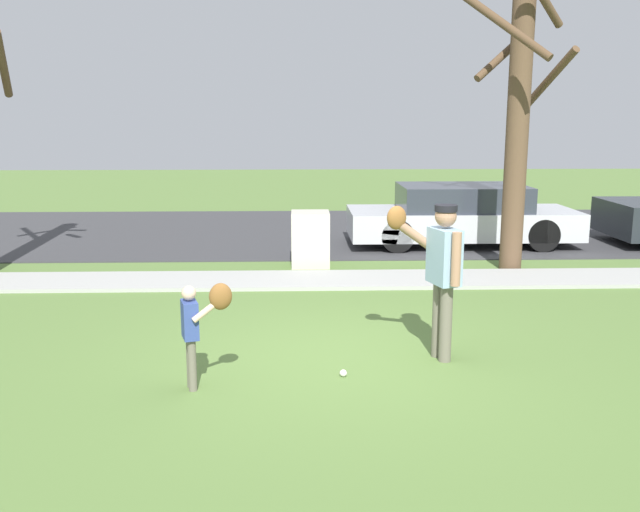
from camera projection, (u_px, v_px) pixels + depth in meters
The scene contains 9 objects.
ground_plane at pixel (324, 283), 11.15m from camera, with size 48.00×48.00×0.00m, color #567538.
sidewalk_strip at pixel (324, 280), 11.24m from camera, with size 36.00×1.20×0.06m, color #A3A39E.
road_surface at pixel (316, 231), 16.15m from camera, with size 36.00×6.80×0.02m, color #38383A.
person_adult at pixel (440, 264), 7.49m from camera, with size 0.80×0.58×1.71m.
person_child at pixel (198, 321), 6.70m from camera, with size 0.54×0.36×1.08m.
baseball at pixel (343, 373), 7.15m from camera, with size 0.07×0.07×0.07m, color white.
utility_cabinet at pixel (310, 239), 12.35m from camera, with size 0.67×0.65×0.97m, color beige.
street_tree_near at pixel (518, 115), 11.67m from camera, with size 1.85×1.88×4.94m.
parked_sedan_silver at pixel (461, 216), 14.28m from camera, with size 4.60×1.80×1.23m.
Camera 1 is at (-0.42, -7.34, 2.63)m, focal length 39.17 mm.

